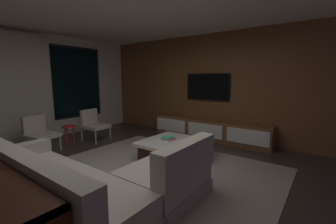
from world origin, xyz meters
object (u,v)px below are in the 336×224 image
object	(u,v)px
sectional_couch	(88,186)
accent_chair_near_window	(93,123)
mounted_tv	(208,87)
side_stool	(69,129)
media_console	(210,130)
accent_chair_by_curtain	(39,132)
coffee_table	(174,150)
book_stack_on_coffee_table	(168,138)

from	to	relation	value
sectional_couch	accent_chair_near_window	size ratio (longest dim) A/B	3.21
sectional_couch	mounted_tv	distance (m)	3.99
sectional_couch	mounted_tv	world-z (taller)	mounted_tv
accent_chair_near_window	side_stool	distance (m)	0.62
accent_chair_near_window	mounted_tv	size ratio (longest dim) A/B	0.65
media_console	sectional_couch	bearing A→B (deg)	-177.64
side_stool	mounted_tv	size ratio (longest dim) A/B	0.38
accent_chair_near_window	accent_chair_by_curtain	bearing A→B (deg)	173.84
sectional_couch	coffee_table	bearing A→B (deg)	3.46
side_stool	media_console	xyz separation A→B (m)	(2.37, -2.51, -0.12)
book_stack_on_coffee_table	mounted_tv	bearing A→B (deg)	2.06
coffee_table	book_stack_on_coffee_table	world-z (taller)	book_stack_on_coffee_table
coffee_table	accent_chair_near_window	world-z (taller)	accent_chair_near_window
sectional_couch	accent_chair_near_window	bearing A→B (deg)	53.75
side_stool	mounted_tv	xyz separation A→B (m)	(2.55, -2.31, 0.98)
accent_chair_near_window	book_stack_on_coffee_table	bearing A→B (deg)	-87.00
accent_chair_by_curtain	side_stool	world-z (taller)	accent_chair_by_curtain
mounted_tv	side_stool	bearing A→B (deg)	137.83
side_stool	accent_chair_by_curtain	bearing A→B (deg)	176.26
mounted_tv	coffee_table	bearing A→B (deg)	-172.94
mounted_tv	accent_chair_near_window	bearing A→B (deg)	131.23
accent_chair_by_curtain	coffee_table	bearing A→B (deg)	-62.36
accent_chair_by_curtain	mounted_tv	size ratio (longest dim) A/B	0.65
book_stack_on_coffee_table	side_stool	distance (m)	2.49
sectional_couch	coffee_table	xyz separation A→B (m)	(1.98, 0.12, -0.10)
media_console	accent_chair_by_curtain	bearing A→B (deg)	139.76
side_stool	media_console	size ratio (longest dim) A/B	0.15
sectional_couch	side_stool	size ratio (longest dim) A/B	5.43
mounted_tv	accent_chair_by_curtain	bearing A→B (deg)	143.64
accent_chair_near_window	sectional_couch	bearing A→B (deg)	-126.25
sectional_couch	coffee_table	world-z (taller)	sectional_couch
accent_chair_near_window	media_console	size ratio (longest dim) A/B	0.25
mounted_tv	book_stack_on_coffee_table	bearing A→B (deg)	-177.94
side_stool	accent_chair_near_window	bearing A→B (deg)	-8.70
coffee_table	side_stool	world-z (taller)	side_stool
book_stack_on_coffee_table	side_stool	world-z (taller)	side_stool
book_stack_on_coffee_table	media_console	bearing A→B (deg)	-4.61
coffee_table	sectional_couch	bearing A→B (deg)	-176.54
media_console	book_stack_on_coffee_table	bearing A→B (deg)	175.39
coffee_table	accent_chair_by_curtain	size ratio (longest dim) A/B	1.49
accent_chair_near_window	accent_chair_by_curtain	distance (m)	1.26
sectional_couch	mounted_tv	size ratio (longest dim) A/B	2.09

